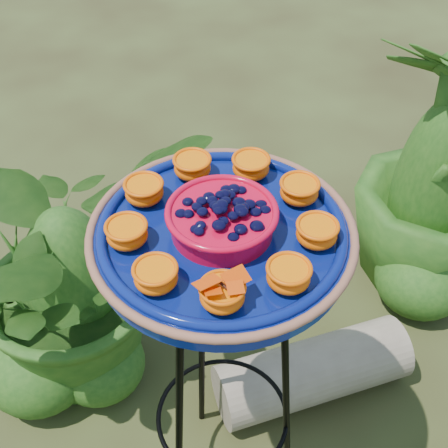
% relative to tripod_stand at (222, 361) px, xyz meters
% --- Properties ---
extents(tripod_stand, '(0.38, 0.38, 0.93)m').
position_rel_tripod_stand_xyz_m(tripod_stand, '(0.00, 0.00, 0.00)').
color(tripod_stand, black).
rests_on(tripod_stand, ground).
extents(feeder_dish, '(0.53, 0.53, 0.11)m').
position_rel_tripod_stand_xyz_m(feeder_dish, '(-0.00, -0.00, 0.41)').
color(feeder_dish, navy).
rests_on(feeder_dish, tripod_stand).
extents(driftwood_log, '(0.61, 0.26, 0.20)m').
position_rel_tripod_stand_xyz_m(driftwood_log, '(0.33, 0.21, -0.46)').
color(driftwood_log, gray).
rests_on(driftwood_log, ground).
extents(shrub_back_left, '(1.02, 0.99, 0.86)m').
position_rel_tripod_stand_xyz_m(shrub_back_left, '(-0.34, 0.51, -0.13)').
color(shrub_back_left, '#1B4713').
rests_on(shrub_back_left, ground).
extents(shrub_back_right, '(0.74, 0.74, 0.95)m').
position_rel_tripod_stand_xyz_m(shrub_back_right, '(0.87, 0.62, -0.09)').
color(shrub_back_right, '#1B4713').
rests_on(shrub_back_right, ground).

